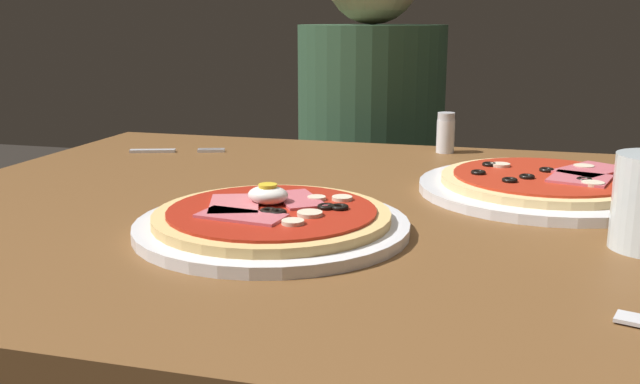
# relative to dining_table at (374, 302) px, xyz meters

# --- Properties ---
(dining_table) EXTENTS (1.17, 0.87, 0.77)m
(dining_table) POSITION_rel_dining_table_xyz_m (0.00, 0.00, 0.00)
(dining_table) COLOR brown
(dining_table) RESTS_ON ground
(pizza_foreground) EXTENTS (0.29, 0.29, 0.05)m
(pizza_foreground) POSITION_rel_dining_table_xyz_m (-0.09, -0.13, 0.13)
(pizza_foreground) COLOR white
(pizza_foreground) RESTS_ON dining_table
(pizza_across_left) EXTENTS (0.32, 0.32, 0.03)m
(pizza_across_left) POSITION_rel_dining_table_xyz_m (0.19, 0.12, 0.13)
(pizza_across_left) COLOR white
(pizza_across_left) RESTS_ON dining_table
(fork) EXTENTS (0.15, 0.06, 0.00)m
(fork) POSITION_rel_dining_table_xyz_m (-0.40, 0.26, 0.12)
(fork) COLOR silver
(fork) RESTS_ON dining_table
(salt_shaker) EXTENTS (0.03, 0.03, 0.07)m
(salt_shaker) POSITION_rel_dining_table_xyz_m (0.04, 0.38, 0.15)
(salt_shaker) COLOR white
(salt_shaker) RESTS_ON dining_table
(diner_person) EXTENTS (0.32, 0.32, 1.18)m
(diner_person) POSITION_rel_dining_table_xyz_m (-0.15, 0.72, -0.09)
(diner_person) COLOR black
(diner_person) RESTS_ON ground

